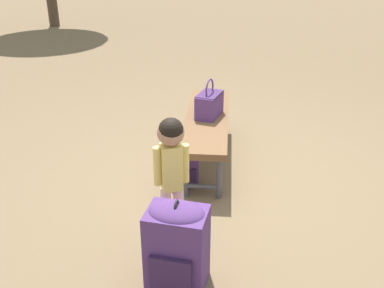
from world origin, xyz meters
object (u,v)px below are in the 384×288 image
object	(u,v)px
child_standing	(171,160)
backpack_large	(177,244)
backpack_small	(183,166)
park_bench	(207,122)
handbag	(209,104)

from	to	relation	value
child_standing	backpack_large	xyz separation A→B (m)	(0.49, 0.16, -0.31)
backpack_large	backpack_small	xyz separation A→B (m)	(-1.20, -0.25, -0.12)
park_bench	backpack_small	world-z (taller)	park_bench
park_bench	backpack_small	xyz separation A→B (m)	(0.54, -0.10, -0.21)
backpack_small	park_bench	bearing A→B (deg)	169.19
handbag	backpack_large	distance (m)	1.79
backpack_large	handbag	bearing A→B (deg)	-175.62
child_standing	backpack_small	distance (m)	0.83
handbag	child_standing	bearing A→B (deg)	-1.23
handbag	backpack_large	xyz separation A→B (m)	(1.76, 0.14, -0.27)
backpack_small	handbag	bearing A→B (deg)	168.15
park_bench	backpack_small	size ratio (longest dim) A/B	4.39
child_standing	backpack_large	world-z (taller)	child_standing
park_bench	child_standing	bearing A→B (deg)	-0.54
park_bench	child_standing	distance (m)	1.27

